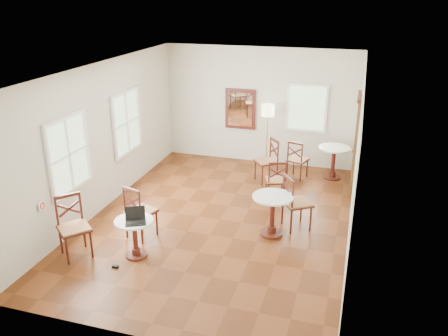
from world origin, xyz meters
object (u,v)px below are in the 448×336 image
at_px(chair_mid_b, 296,202).
at_px(chair_near_a, 140,212).
at_px(water_glass, 141,217).
at_px(chair_mid_a, 276,180).
at_px(navy_mug, 137,213).
at_px(laptop, 135,218).
at_px(chair_back_a, 297,160).
at_px(mouse, 138,218).
at_px(chair_near_b, 73,227).
at_px(cafe_table_mid, 272,211).
at_px(cafe_table_back, 333,159).
at_px(cafe_table_near, 135,234).
at_px(floor_lamp, 268,115).
at_px(chair_back_b, 267,161).
at_px(power_adapter, 115,266).

bearing_deg(chair_mid_b, chair_near_a, 79.78).
height_order(chair_mid_b, water_glass, chair_mid_b).
xyz_separation_m(chair_mid_a, navy_mug, (-1.90, -2.77, 0.28)).
xyz_separation_m(chair_near_a, chair_mid_b, (2.69, 1.17, 0.02)).
height_order(laptop, water_glass, laptop).
bearing_deg(chair_mid_b, chair_back_a, -26.34).
bearing_deg(mouse, chair_near_b, -162.29).
distance_m(laptop, mouse, 0.10).
distance_m(cafe_table_mid, chair_near_a, 2.44).
distance_m(cafe_table_back, chair_back_a, 0.88).
relative_size(cafe_table_near, floor_lamp, 0.42).
height_order(chair_near_b, chair_back_b, chair_near_b).
relative_size(cafe_table_near, navy_mug, 5.43).
bearing_deg(cafe_table_near, laptop, -34.08).
relative_size(navy_mug, power_adapter, 1.28).
height_order(chair_mid_a, floor_lamp, floor_lamp).
relative_size(cafe_table_back, laptop, 1.86).
bearing_deg(cafe_table_back, chair_back_b, -156.75).
xyz_separation_m(cafe_table_back, chair_back_a, (-0.84, -0.26, -0.01)).
bearing_deg(power_adapter, chair_mid_b, 40.06).
relative_size(chair_mid_b, chair_back_a, 1.12).
bearing_deg(chair_near_b, navy_mug, -26.52).
height_order(chair_mid_a, mouse, chair_mid_a).
xyz_separation_m(cafe_table_near, navy_mug, (-0.01, 0.16, 0.32)).
xyz_separation_m(chair_mid_b, chair_back_a, (-0.33, 2.50, -0.06)).
xyz_separation_m(chair_mid_a, water_glass, (-1.76, -2.89, 0.28)).
distance_m(cafe_table_near, mouse, 0.29).
bearing_deg(chair_near_b, chair_back_b, 10.21).
relative_size(cafe_table_back, chair_back_a, 0.82).
height_order(chair_near_b, navy_mug, chair_near_b).
height_order(chair_near_b, chair_mid_a, chair_near_b).
height_order(chair_back_b, mouse, chair_back_b).
bearing_deg(chair_near_a, navy_mug, 132.04).
distance_m(chair_near_a, chair_mid_a, 3.12).
bearing_deg(laptop, chair_mid_b, 10.36).
height_order(cafe_table_mid, navy_mug, same).
bearing_deg(navy_mug, floor_lamp, 74.56).
relative_size(cafe_table_near, cafe_table_back, 0.88).
distance_m(cafe_table_mid, water_glass, 2.42).
height_order(chair_mid_a, navy_mug, chair_mid_a).
bearing_deg(chair_back_b, chair_near_a, -65.69).
relative_size(chair_mid_a, floor_lamp, 0.57).
bearing_deg(chair_mid_a, floor_lamp, -92.40).
relative_size(mouse, water_glass, 0.95).
xyz_separation_m(cafe_table_near, mouse, (0.05, 0.05, 0.28)).
xyz_separation_m(chair_back_b, laptop, (-1.44, -3.96, 0.24)).
distance_m(chair_near_b, water_glass, 1.19).
relative_size(chair_near_a, chair_back_a, 1.09).
distance_m(cafe_table_near, chair_near_a, 0.67).
relative_size(laptop, navy_mug, 3.31).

